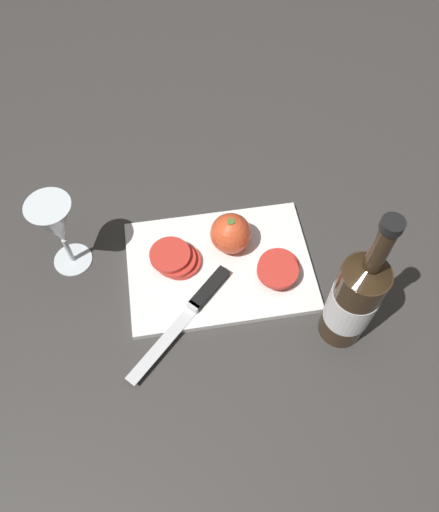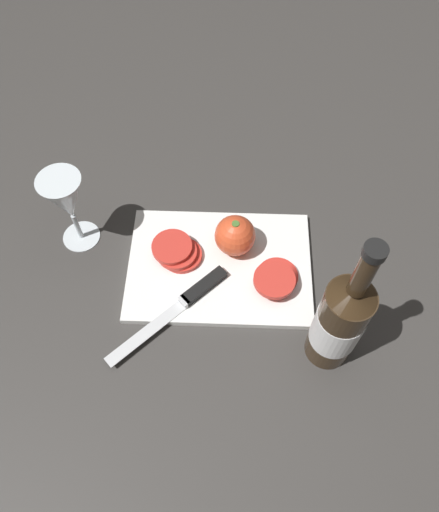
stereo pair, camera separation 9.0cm
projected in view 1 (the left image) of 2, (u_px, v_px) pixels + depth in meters
ground_plane at (248, 257)px, 0.95m from camera, size 3.00×3.00×0.00m
cutting_board at (219, 266)px, 0.93m from camera, size 0.34×0.24×0.01m
wine_bottle at (354, 300)px, 0.78m from camera, size 0.08×0.08×0.32m
wine_glass at (57, 226)px, 0.85m from camera, size 0.08×0.08×0.17m
whole_tomato at (231, 233)px, 0.92m from camera, size 0.08×0.08×0.08m
knife at (200, 299)px, 0.88m from camera, size 0.20×0.20×0.01m
tomato_slice_stack_near at (278, 268)px, 0.91m from camera, size 0.08×0.09×0.03m
tomato_slice_stack_far at (176, 259)px, 0.92m from camera, size 0.09×0.08×0.03m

